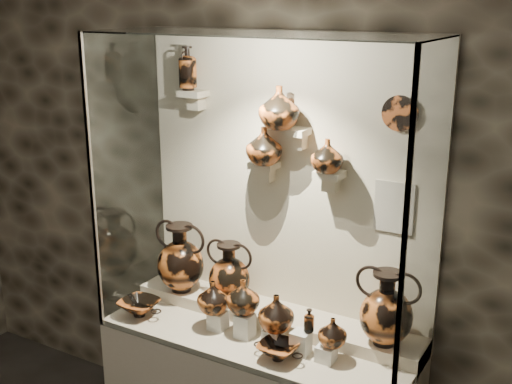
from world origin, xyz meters
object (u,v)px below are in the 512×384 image
at_px(jug_c, 276,313).
at_px(lekythos_small, 309,319).
at_px(amphora_right, 386,308).
at_px(jug_a, 213,297).
at_px(kylix_left, 140,306).
at_px(amphora_left, 181,257).
at_px(lekythos_tall, 188,65).
at_px(amphora_mid, 229,272).
at_px(kylix_right, 278,350).
at_px(ovoid_vase_a, 264,146).
at_px(ovoid_vase_c, 327,156).
at_px(jug_b, 243,296).
at_px(jug_e, 333,332).
at_px(ovoid_vase_b, 279,107).

xyz_separation_m(jug_c, lekythos_small, (0.18, 0.01, 0.00)).
xyz_separation_m(amphora_right, jug_a, (-0.89, -0.20, -0.07)).
distance_m(amphora_right, kylix_left, 1.38).
distance_m(amphora_left, lekythos_small, 0.93).
bearing_deg(lekythos_tall, amphora_left, -80.43).
height_order(amphora_mid, kylix_right, amphora_mid).
relative_size(amphora_left, jug_a, 2.28).
relative_size(amphora_left, ovoid_vase_a, 2.06).
distance_m(amphora_left, ovoid_vase_c, 1.12).
xyz_separation_m(amphora_left, kylix_left, (-0.10, -0.27, -0.22)).
xyz_separation_m(jug_b, ovoid_vase_a, (-0.01, 0.23, 0.76)).
xyz_separation_m(jug_e, ovoid_vase_c, (-0.17, 0.24, 0.82)).
distance_m(amphora_left, lekythos_tall, 1.10).
distance_m(amphora_left, amphora_mid, 0.33).
distance_m(kylix_right, lekythos_tall, 1.58).
distance_m(jug_c, jug_e, 0.31).
bearing_deg(amphora_mid, jug_a, -103.75).
bearing_deg(jug_a, jug_b, -11.07).
height_order(kylix_left, ovoid_vase_a, ovoid_vase_a).
relative_size(amphora_left, kylix_left, 1.45).
bearing_deg(ovoid_vase_c, ovoid_vase_a, -163.05).
bearing_deg(lekythos_small, amphora_left, 175.45).
height_order(jug_b, ovoid_vase_c, ovoid_vase_c).
relative_size(jug_b, jug_c, 0.95).
relative_size(jug_c, lekythos_tall, 0.72).
bearing_deg(amphora_right, jug_a, -177.10).
distance_m(jug_a, kylix_right, 0.48).
bearing_deg(kylix_right, ovoid_vase_a, 128.68).
xyz_separation_m(jug_a, ovoid_vase_b, (0.26, 0.25, 1.01)).
xyz_separation_m(jug_c, ovoid_vase_a, (-0.21, 0.24, 0.80)).
xyz_separation_m(ovoid_vase_b, ovoid_vase_c, (0.26, 0.02, -0.22)).
bearing_deg(jug_a, jug_e, -18.53).
height_order(jug_a, ovoid_vase_a, ovoid_vase_a).
relative_size(jug_b, lekythos_small, 1.30).
relative_size(amphora_left, amphora_mid, 1.17).
height_order(amphora_mid, ovoid_vase_a, ovoid_vase_a).
height_order(jug_c, ovoid_vase_c, ovoid_vase_c).
relative_size(amphora_mid, jug_c, 1.80).
bearing_deg(jug_c, amphora_right, -5.25).
distance_m(amphora_mid, ovoid_vase_c, 0.91).
bearing_deg(kylix_right, jug_e, 27.62).
distance_m(jug_a, jug_e, 0.68).
bearing_deg(kylix_right, lekythos_tall, 153.58).
height_order(jug_e, lekythos_small, lekythos_small).
bearing_deg(jug_c, kylix_right, -81.80).
distance_m(ovoid_vase_a, ovoid_vase_b, 0.23).
xyz_separation_m(jug_e, kylix_left, (-1.13, -0.11, -0.10)).
bearing_deg(ovoid_vase_c, ovoid_vase_b, -160.36).
bearing_deg(amphora_mid, kylix_right, -53.87).
xyz_separation_m(lekythos_small, ovoid_vase_a, (-0.39, 0.23, 0.80)).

